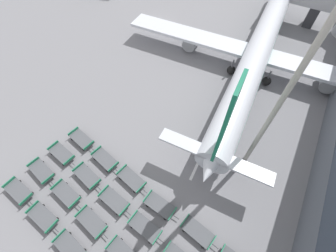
{
  "coord_description": "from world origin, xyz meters",
  "views": [
    {
      "loc": [
        21.6,
        -32.89,
        23.06
      ],
      "look_at": [
        13.83,
        -19.75,
        1.23
      ],
      "focal_mm": 24.0,
      "sensor_mm": 36.0,
      "label": 1
    }
  ],
  "objects_px": {
    "airplane": "(260,46)",
    "baggage_dolly_row_mid_a_col_c": "(92,222)",
    "baggage_dolly_row_mid_b_col_c": "(114,201)",
    "baggage_dolly_row_far_col_a": "(82,139)",
    "baggage_dolly_row_mid_b_col_d": "(145,227)",
    "baggage_dolly_row_far_col_d": "(160,205)",
    "baggage_dolly_row_far_col_e": "(198,232)",
    "apron_light_mast": "(317,43)",
    "baggage_dolly_row_far_col_b": "(105,159)",
    "baggage_dolly_row_near_col_c": "(70,248)",
    "baggage_dolly_row_mid_a_col_a": "(42,171)",
    "baggage_dolly_row_mid_b_col_a": "(62,154)",
    "baggage_dolly_row_mid_a_col_b": "(66,194)",
    "baggage_dolly_row_near_col_a": "(19,191)",
    "baggage_dolly_row_near_col_b": "(43,217)",
    "baggage_dolly_row_far_col_c": "(132,179)",
    "baggage_dolly_row_mid_b_col_b": "(87,176)"
  },
  "relations": [
    {
      "from": "baggage_dolly_row_near_col_b",
      "to": "baggage_dolly_row_far_col_c",
      "type": "distance_m",
      "value": 8.98
    },
    {
      "from": "baggage_dolly_row_far_col_c",
      "to": "baggage_dolly_row_mid_b_col_d",
      "type": "bearing_deg",
      "value": -39.65
    },
    {
      "from": "airplane",
      "to": "baggage_dolly_row_mid_a_col_b",
      "type": "relative_size",
      "value": 12.0
    },
    {
      "from": "baggage_dolly_row_mid_b_col_c",
      "to": "baggage_dolly_row_mid_b_col_d",
      "type": "bearing_deg",
      "value": -6.85
    },
    {
      "from": "baggage_dolly_row_mid_a_col_a",
      "to": "baggage_dolly_row_far_col_e",
      "type": "bearing_deg",
      "value": 10.5
    },
    {
      "from": "baggage_dolly_row_near_col_b",
      "to": "baggage_dolly_row_far_col_c",
      "type": "relative_size",
      "value": 0.99
    },
    {
      "from": "baggage_dolly_row_mid_b_col_c",
      "to": "baggage_dolly_row_far_col_a",
      "type": "xyz_separation_m",
      "value": [
        -7.82,
        3.72,
        0.0
      ]
    },
    {
      "from": "baggage_dolly_row_mid_a_col_b",
      "to": "baggage_dolly_row_far_col_c",
      "type": "distance_m",
      "value": 6.66
    },
    {
      "from": "baggage_dolly_row_mid_a_col_c",
      "to": "baggage_dolly_row_far_col_e",
      "type": "distance_m",
      "value": 9.98
    },
    {
      "from": "baggage_dolly_row_mid_a_col_b",
      "to": "baggage_dolly_row_far_col_d",
      "type": "xyz_separation_m",
      "value": [
        8.75,
        3.88,
        0.0
      ]
    },
    {
      "from": "baggage_dolly_row_mid_b_col_d",
      "to": "baggage_dolly_row_far_col_e",
      "type": "distance_m",
      "value": 4.9
    },
    {
      "from": "airplane",
      "to": "baggage_dolly_row_near_col_a",
      "type": "bearing_deg",
      "value": -114.13
    },
    {
      "from": "airplane",
      "to": "baggage_dolly_row_mid_b_col_d",
      "type": "bearing_deg",
      "value": -92.55
    },
    {
      "from": "baggage_dolly_row_far_col_b",
      "to": "baggage_dolly_row_mid_b_col_a",
      "type": "bearing_deg",
      "value": -157.55
    },
    {
      "from": "baggage_dolly_row_near_col_c",
      "to": "baggage_dolly_row_far_col_c",
      "type": "xyz_separation_m",
      "value": [
        0.96,
        8.0,
        0.0
      ]
    },
    {
      "from": "baggage_dolly_row_mid_a_col_c",
      "to": "baggage_dolly_row_mid_b_col_a",
      "type": "bearing_deg",
      "value": 154.16
    },
    {
      "from": "baggage_dolly_row_near_col_a",
      "to": "baggage_dolly_row_far_col_a",
      "type": "bearing_deg",
      "value": 81.48
    },
    {
      "from": "baggage_dolly_row_far_col_d",
      "to": "baggage_dolly_row_near_col_c",
      "type": "bearing_deg",
      "value": -124.43
    },
    {
      "from": "baggage_dolly_row_mid_a_col_b",
      "to": "baggage_dolly_row_mid_a_col_c",
      "type": "height_order",
      "value": "same"
    },
    {
      "from": "baggage_dolly_row_mid_a_col_a",
      "to": "baggage_dolly_row_mid_b_col_d",
      "type": "height_order",
      "value": "same"
    },
    {
      "from": "baggage_dolly_row_near_col_c",
      "to": "baggage_dolly_row_mid_b_col_a",
      "type": "bearing_deg",
      "value": 139.9
    },
    {
      "from": "baggage_dolly_row_mid_b_col_c",
      "to": "baggage_dolly_row_mid_b_col_a",
      "type": "bearing_deg",
      "value": 172.29
    },
    {
      "from": "baggage_dolly_row_mid_b_col_c",
      "to": "airplane",
      "type": "bearing_deg",
      "value": 79.2
    },
    {
      "from": "baggage_dolly_row_mid_b_col_c",
      "to": "baggage_dolly_row_mid_a_col_c",
      "type": "bearing_deg",
      "value": -102.28
    },
    {
      "from": "baggage_dolly_row_near_col_b",
      "to": "baggage_dolly_row_mid_b_col_d",
      "type": "distance_m",
      "value": 9.86
    },
    {
      "from": "baggage_dolly_row_far_col_b",
      "to": "baggage_dolly_row_far_col_d",
      "type": "bearing_deg",
      "value": -8.29
    },
    {
      "from": "baggage_dolly_row_mid_a_col_a",
      "to": "airplane",
      "type": "bearing_deg",
      "value": 64.36
    },
    {
      "from": "baggage_dolly_row_near_col_c",
      "to": "baggage_dolly_row_far_col_c",
      "type": "relative_size",
      "value": 1.0
    },
    {
      "from": "baggage_dolly_row_mid_a_col_c",
      "to": "baggage_dolly_row_far_col_a",
      "type": "relative_size",
      "value": 1.0
    },
    {
      "from": "baggage_dolly_row_mid_a_col_c",
      "to": "baggage_dolly_row_mid_b_col_b",
      "type": "xyz_separation_m",
      "value": [
        -3.51,
        3.23,
        0.0
      ]
    },
    {
      "from": "baggage_dolly_row_mid_b_col_d",
      "to": "baggage_dolly_row_far_col_e",
      "type": "relative_size",
      "value": 1.0
    },
    {
      "from": "baggage_dolly_row_mid_a_col_c",
      "to": "baggage_dolly_row_far_col_c",
      "type": "distance_m",
      "value": 5.42
    },
    {
      "from": "baggage_dolly_row_mid_a_col_a",
      "to": "baggage_dolly_row_far_col_e",
      "type": "relative_size",
      "value": 1.0
    },
    {
      "from": "baggage_dolly_row_near_col_a",
      "to": "baggage_dolly_row_mid_b_col_b",
      "type": "xyz_separation_m",
      "value": [
        4.91,
        4.79,
        0.0
      ]
    },
    {
      "from": "airplane",
      "to": "baggage_dolly_row_mid_a_col_c",
      "type": "relative_size",
      "value": 11.99
    },
    {
      "from": "baggage_dolly_row_mid_b_col_d",
      "to": "baggage_dolly_row_mid_a_col_c",
      "type": "bearing_deg",
      "value": -154.7
    },
    {
      "from": "baggage_dolly_row_near_col_c",
      "to": "baggage_dolly_row_mid_a_col_b",
      "type": "relative_size",
      "value": 1.0
    },
    {
      "from": "baggage_dolly_row_mid_a_col_b",
      "to": "baggage_dolly_row_mid_b_col_a",
      "type": "bearing_deg",
      "value": 141.08
    },
    {
      "from": "baggage_dolly_row_near_col_b",
      "to": "baggage_dolly_row_mid_a_col_b",
      "type": "height_order",
      "value": "same"
    },
    {
      "from": "baggage_dolly_row_mid_b_col_d",
      "to": "baggage_dolly_row_far_col_e",
      "type": "bearing_deg",
      "value": 26.2
    },
    {
      "from": "baggage_dolly_row_mid_a_col_a",
      "to": "baggage_dolly_row_mid_b_col_c",
      "type": "relative_size",
      "value": 1.0
    },
    {
      "from": "baggage_dolly_row_mid_a_col_b",
      "to": "baggage_dolly_row_mid_a_col_c",
      "type": "distance_m",
      "value": 4.08
    },
    {
      "from": "baggage_dolly_row_near_col_b",
      "to": "baggage_dolly_row_near_col_c",
      "type": "xyz_separation_m",
      "value": [
        4.11,
        -0.58,
        0.0
      ]
    },
    {
      "from": "apron_light_mast",
      "to": "baggage_dolly_row_far_col_b",
      "type": "bearing_deg",
      "value": -148.04
    },
    {
      "from": "baggage_dolly_row_mid_b_col_b",
      "to": "baggage_dolly_row_far_col_b",
      "type": "bearing_deg",
      "value": 81.74
    },
    {
      "from": "baggage_dolly_row_near_col_c",
      "to": "baggage_dolly_row_mid_a_col_a",
      "type": "distance_m",
      "value": 8.79
    },
    {
      "from": "baggage_dolly_row_mid_b_col_d",
      "to": "baggage_dolly_row_far_col_d",
      "type": "height_order",
      "value": "same"
    },
    {
      "from": "baggage_dolly_row_near_col_c",
      "to": "baggage_dolly_row_mid_b_col_b",
      "type": "bearing_deg",
      "value": 119.41
    },
    {
      "from": "baggage_dolly_row_near_col_c",
      "to": "baggage_dolly_row_mid_a_col_a",
      "type": "height_order",
      "value": "same"
    },
    {
      "from": "baggage_dolly_row_near_col_c",
      "to": "baggage_dolly_row_mid_a_col_b",
      "type": "xyz_separation_m",
      "value": [
        -3.8,
        3.34,
        0.0
      ]
    }
  ]
}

